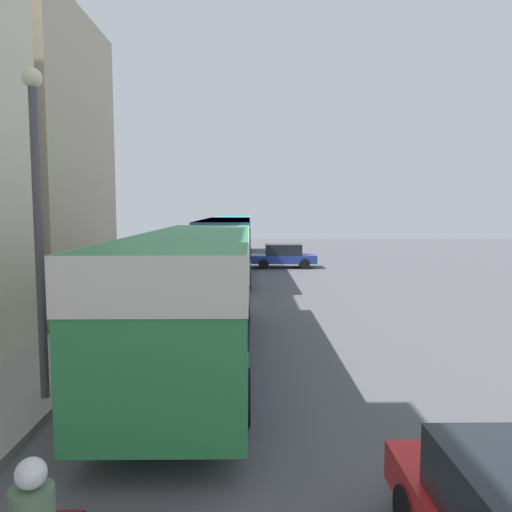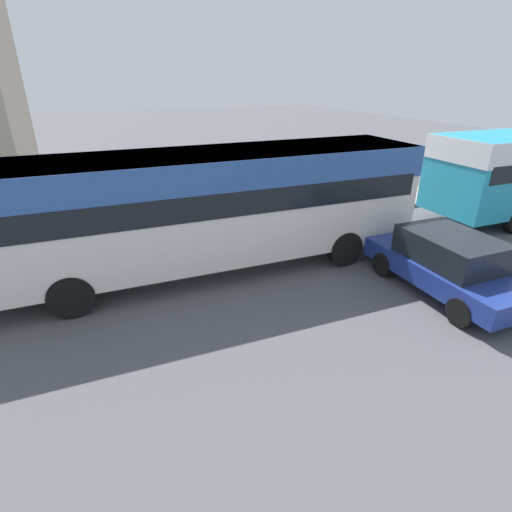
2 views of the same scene
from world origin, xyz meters
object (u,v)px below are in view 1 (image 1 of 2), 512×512
at_px(bus_following, 226,240).
at_px(bus_third_in_line, 234,230).
at_px(pedestrian_near_curb, 198,241).
at_px(car_crossing, 283,255).
at_px(bus_lead, 196,280).

height_order(bus_following, bus_third_in_line, bus_following).
xyz_separation_m(bus_following, pedestrian_near_curb, (-3.10, 15.04, -1.01)).
relative_size(bus_third_in_line, pedestrian_near_curb, 6.27).
bearing_deg(pedestrian_near_curb, car_crossing, -57.30).
height_order(car_crossing, pedestrian_near_curb, pedestrian_near_curb).
distance_m(bus_lead, bus_following, 14.66).
relative_size(bus_lead, pedestrian_near_curb, 6.38).
xyz_separation_m(bus_third_in_line, car_crossing, (3.38, -8.84, -1.23)).
relative_size(bus_following, bus_third_in_line, 1.03).
bearing_deg(bus_lead, car_crossing, 80.11).
distance_m(bus_following, car_crossing, 6.12).
bearing_deg(bus_following, bus_lead, -90.17).
height_order(bus_lead, pedestrian_near_curb, bus_lead).
xyz_separation_m(bus_lead, bus_third_in_line, (0.04, 28.45, -0.05)).
relative_size(bus_lead, car_crossing, 2.75).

